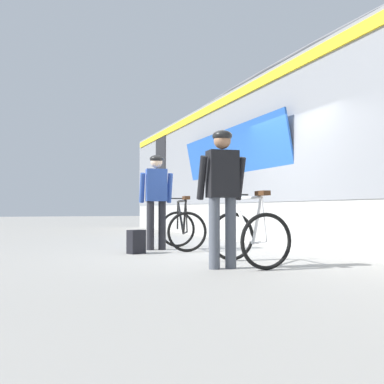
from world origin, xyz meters
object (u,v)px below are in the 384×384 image
(cyclist_far_in_dark, at_px, (222,186))
(backpack_on_platform, at_px, (136,242))
(train_car, at_px, (320,155))
(bicycle_far_white, at_px, (248,235))
(bicycle_near_black, at_px, (182,228))
(cyclist_near_in_blue, at_px, (156,193))

(cyclist_far_in_dark, distance_m, backpack_on_platform, 2.43)
(train_car, bearing_deg, bicycle_far_white, -141.28)
(cyclist_far_in_dark, relative_size, bicycle_near_black, 1.49)
(cyclist_near_in_blue, bearing_deg, backpack_on_platform, -134.38)
(train_car, bearing_deg, cyclist_far_in_dark, -143.10)
(bicycle_far_white, bearing_deg, cyclist_far_in_dark, -158.55)
(cyclist_near_in_blue, height_order, bicycle_near_black, cyclist_near_in_blue)
(train_car, xyz_separation_m, backpack_on_platform, (-4.33, -0.63, -1.77))
(cyclist_near_in_blue, distance_m, cyclist_far_in_dark, 2.74)
(bicycle_near_black, bearing_deg, bicycle_far_white, -89.23)
(cyclist_far_in_dark, relative_size, backpack_on_platform, 4.40)
(cyclist_near_in_blue, xyz_separation_m, backpack_on_platform, (-0.52, -0.53, -0.85))
(train_car, relative_size, cyclist_near_in_blue, 11.16)
(bicycle_near_black, xyz_separation_m, bicycle_far_white, (0.03, -2.45, 0.00))
(train_car, distance_m, cyclist_far_in_dark, 4.82)
(train_car, xyz_separation_m, bicycle_far_white, (-3.31, -2.65, -1.56))
(cyclist_far_in_dark, xyz_separation_m, bicycle_near_black, (0.44, 2.63, -0.65))
(cyclist_near_in_blue, relative_size, bicycle_far_white, 1.60)
(cyclist_far_in_dark, bearing_deg, bicycle_near_black, 80.52)
(cyclist_near_in_blue, xyz_separation_m, bicycle_far_white, (0.50, -2.55, -0.65))
(cyclist_far_in_dark, distance_m, bicycle_far_white, 0.83)
(cyclist_far_in_dark, bearing_deg, train_car, 36.90)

